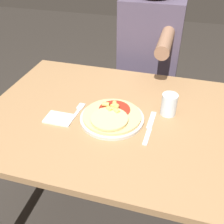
{
  "coord_description": "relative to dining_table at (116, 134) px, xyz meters",
  "views": [
    {
      "loc": [
        0.23,
        -0.89,
        1.42
      ],
      "look_at": [
        -0.01,
        -0.04,
        0.78
      ],
      "focal_mm": 42.0,
      "sensor_mm": 36.0,
      "label": 1
    }
  ],
  "objects": [
    {
      "name": "fork",
      "position": [
        -0.17,
        -0.04,
        0.11
      ],
      "size": [
        0.03,
        0.18,
        0.0
      ],
      "color": "silver",
      "rests_on": "dining_table"
    },
    {
      "name": "drinking_glass",
      "position": [
        0.21,
        0.07,
        0.16
      ],
      "size": [
        0.07,
        0.07,
        0.1
      ],
      "color": "silver",
      "rests_on": "dining_table"
    },
    {
      "name": "knife",
      "position": [
        0.15,
        -0.05,
        0.11
      ],
      "size": [
        0.03,
        0.22,
        0.0
      ],
      "color": "silver",
      "rests_on": "dining_table"
    },
    {
      "name": "napkin",
      "position": [
        -0.22,
        -0.1,
        0.12
      ],
      "size": [
        0.12,
        0.08,
        0.01
      ],
      "color": "silver",
      "rests_on": "dining_table"
    },
    {
      "name": "dining_table",
      "position": [
        0.0,
        0.0,
        0.0
      ],
      "size": [
        1.16,
        0.84,
        0.74
      ],
      "color": "#9E754C",
      "rests_on": "ground_plane"
    },
    {
      "name": "ground_plane",
      "position": [
        0.0,
        0.0,
        -0.63
      ],
      "size": [
        8.0,
        8.0,
        0.0
      ],
      "primitive_type": "plane",
      "color": "#2D2823"
    },
    {
      "name": "pizza",
      "position": [
        -0.01,
        -0.04,
        0.14
      ],
      "size": [
        0.25,
        0.25,
        0.04
      ],
      "color": "#DBBC7A",
      "rests_on": "plate"
    },
    {
      "name": "person_diner",
      "position": [
        0.04,
        0.66,
        0.12
      ],
      "size": [
        0.36,
        0.52,
        1.28
      ],
      "color": "#2D2D38",
      "rests_on": "ground_plane"
    },
    {
      "name": "plate",
      "position": [
        -0.01,
        -0.04,
        0.12
      ],
      "size": [
        0.27,
        0.27,
        0.01
      ],
      "color": "beige",
      "rests_on": "dining_table"
    }
  ]
}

